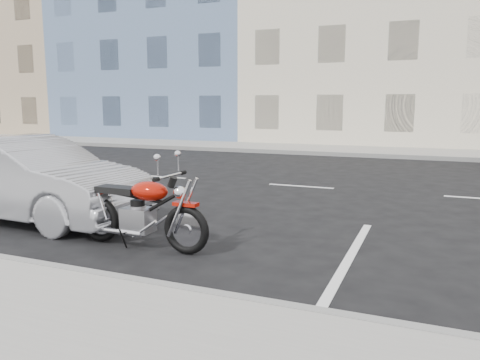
# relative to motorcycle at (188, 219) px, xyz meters

# --- Properties ---
(ground) EXTENTS (120.00, 120.00, 0.00)m
(ground) POSITION_rel_motorcycle_xyz_m (2.00, 5.66, -0.48)
(ground) COLOR black
(ground) RESTS_ON ground
(sidewalk_far) EXTENTS (80.00, 3.40, 0.15)m
(sidewalk_far) POSITION_rel_motorcycle_xyz_m (-3.00, 14.36, -0.41)
(sidewalk_far) COLOR gray
(sidewalk_far) RESTS_ON ground
(curb_far) EXTENTS (80.00, 0.12, 0.16)m
(curb_far) POSITION_rel_motorcycle_xyz_m (-3.00, 12.66, -0.40)
(curb_far) COLOR gray
(curb_far) RESTS_ON ground
(bldg_far_west) EXTENTS (12.00, 12.00, 12.00)m
(bldg_far_west) POSITION_rel_motorcycle_xyz_m (-24.00, 21.96, 5.52)
(bldg_far_west) COLOR tan
(bldg_far_west) RESTS_ON ground
(bldg_blue) EXTENTS (12.00, 12.00, 13.00)m
(bldg_blue) POSITION_rel_motorcycle_xyz_m (-12.00, 21.96, 6.02)
(bldg_blue) COLOR slate
(bldg_blue) RESTS_ON ground
(bldg_cream) EXTENTS (12.00, 12.00, 11.50)m
(bldg_cream) POSITION_rel_motorcycle_xyz_m (0.00, 21.96, 5.27)
(bldg_cream) COLOR beige
(bldg_cream) RESTS_ON ground
(motorcycle) EXTENTS (2.11, 0.70, 1.06)m
(motorcycle) POSITION_rel_motorcycle_xyz_m (0.00, 0.00, 0.00)
(motorcycle) COLOR black
(motorcycle) RESTS_ON ground
(sedan_silver) EXTENTS (4.39, 1.66, 1.43)m
(sedan_silver) POSITION_rel_motorcycle_xyz_m (-3.44, 0.62, 0.23)
(sedan_silver) COLOR #9D9EA5
(sedan_silver) RESTS_ON ground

